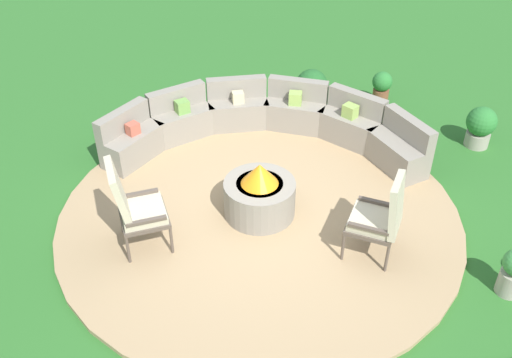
{
  "coord_description": "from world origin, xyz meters",
  "views": [
    {
      "loc": [
        -1.32,
        -5.5,
        4.76
      ],
      "look_at": [
        0.0,
        0.2,
        0.45
      ],
      "focal_mm": 40.18,
      "sensor_mm": 36.0,
      "label": 1
    }
  ],
  "objects_px": {
    "fire_pit": "(260,194)",
    "potted_plant_3": "(382,87)",
    "curved_stone_bench": "(265,124)",
    "lounge_chair_front_left": "(134,206)",
    "lounge_chair_front_right": "(381,216)",
    "potted_plant_0": "(311,89)",
    "potted_plant_2": "(481,126)"
  },
  "relations": [
    {
      "from": "potted_plant_0",
      "to": "curved_stone_bench",
      "type": "bearing_deg",
      "value": -138.72
    },
    {
      "from": "potted_plant_0",
      "to": "lounge_chair_front_right",
      "type": "bearing_deg",
      "value": -94.96
    },
    {
      "from": "potted_plant_0",
      "to": "lounge_chair_front_left",
      "type": "bearing_deg",
      "value": -137.46
    },
    {
      "from": "lounge_chair_front_right",
      "to": "potted_plant_0",
      "type": "height_order",
      "value": "lounge_chair_front_right"
    },
    {
      "from": "curved_stone_bench",
      "to": "potted_plant_3",
      "type": "xyz_separation_m",
      "value": [
        2.18,
        0.74,
        -0.02
      ]
    },
    {
      "from": "lounge_chair_front_right",
      "to": "potted_plant_0",
      "type": "distance_m",
      "value": 3.56
    },
    {
      "from": "lounge_chair_front_left",
      "to": "lounge_chair_front_right",
      "type": "relative_size",
      "value": 1.06
    },
    {
      "from": "fire_pit",
      "to": "potted_plant_3",
      "type": "height_order",
      "value": "fire_pit"
    },
    {
      "from": "lounge_chair_front_left",
      "to": "potted_plant_3",
      "type": "distance_m",
      "value": 4.95
    },
    {
      "from": "curved_stone_bench",
      "to": "potted_plant_2",
      "type": "distance_m",
      "value": 3.22
    },
    {
      "from": "lounge_chair_front_right",
      "to": "potted_plant_3",
      "type": "xyz_separation_m",
      "value": [
        1.49,
        3.4,
        -0.28
      ]
    },
    {
      "from": "potted_plant_2",
      "to": "potted_plant_3",
      "type": "bearing_deg",
      "value": 122.43
    },
    {
      "from": "fire_pit",
      "to": "curved_stone_bench",
      "type": "distance_m",
      "value": 1.71
    },
    {
      "from": "curved_stone_bench",
      "to": "lounge_chair_front_left",
      "type": "relative_size",
      "value": 3.85
    },
    {
      "from": "fire_pit",
      "to": "potted_plant_0",
      "type": "relative_size",
      "value": 1.27
    },
    {
      "from": "curved_stone_bench",
      "to": "potted_plant_2",
      "type": "height_order",
      "value": "curved_stone_bench"
    },
    {
      "from": "lounge_chair_front_left",
      "to": "lounge_chair_front_right",
      "type": "height_order",
      "value": "lounge_chair_front_left"
    },
    {
      "from": "lounge_chair_front_right",
      "to": "potted_plant_2",
      "type": "bearing_deg",
      "value": -17.01
    },
    {
      "from": "lounge_chair_front_left",
      "to": "potted_plant_3",
      "type": "height_order",
      "value": "lounge_chair_front_left"
    },
    {
      "from": "lounge_chair_front_left",
      "to": "potted_plant_2",
      "type": "xyz_separation_m",
      "value": [
        5.14,
        1.13,
        -0.3
      ]
    },
    {
      "from": "lounge_chair_front_right",
      "to": "potted_plant_3",
      "type": "distance_m",
      "value": 3.72
    },
    {
      "from": "potted_plant_3",
      "to": "lounge_chair_front_left",
      "type": "bearing_deg",
      "value": -147.96
    },
    {
      "from": "lounge_chair_front_right",
      "to": "potted_plant_3",
      "type": "height_order",
      "value": "lounge_chair_front_right"
    },
    {
      "from": "lounge_chair_front_left",
      "to": "potted_plant_3",
      "type": "relative_size",
      "value": 1.88
    },
    {
      "from": "potted_plant_2",
      "to": "lounge_chair_front_right",
      "type": "bearing_deg",
      "value": -141.88
    },
    {
      "from": "lounge_chair_front_left",
      "to": "potted_plant_0",
      "type": "xyz_separation_m",
      "value": [
        3.01,
        2.76,
        -0.27
      ]
    },
    {
      "from": "potted_plant_3",
      "to": "curved_stone_bench",
      "type": "bearing_deg",
      "value": -161.3
    },
    {
      "from": "potted_plant_3",
      "to": "potted_plant_0",
      "type": "bearing_deg",
      "value": 173.3
    },
    {
      "from": "curved_stone_bench",
      "to": "potted_plant_3",
      "type": "distance_m",
      "value": 2.3
    },
    {
      "from": "lounge_chair_front_right",
      "to": "potted_plant_2",
      "type": "height_order",
      "value": "lounge_chair_front_right"
    },
    {
      "from": "curved_stone_bench",
      "to": "lounge_chair_front_right",
      "type": "xyz_separation_m",
      "value": [
        0.69,
        -2.66,
        0.26
      ]
    },
    {
      "from": "lounge_chair_front_right",
      "to": "lounge_chair_front_left",
      "type": "bearing_deg",
      "value": 108.78
    }
  ]
}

